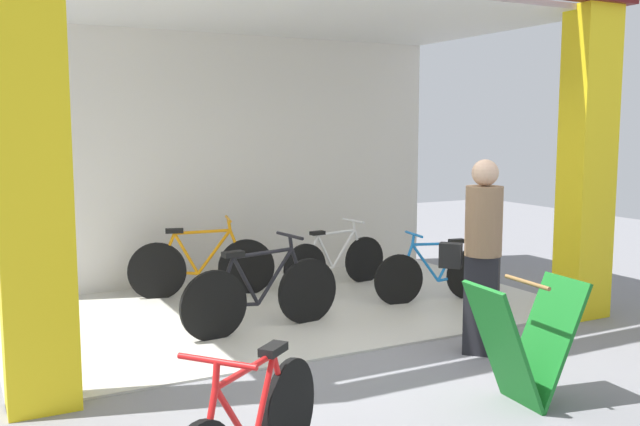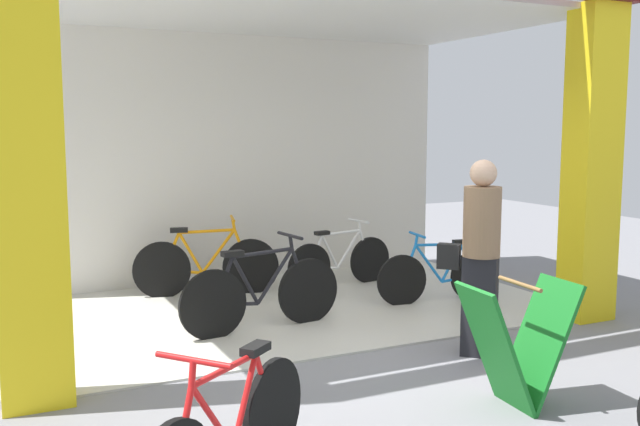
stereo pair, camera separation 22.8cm
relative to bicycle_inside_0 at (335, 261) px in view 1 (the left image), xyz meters
The scene contains 8 objects.
ground_plane 2.56m from the bicycle_inside_0, 112.91° to the right, with size 19.56×19.56×0.00m, color gray.
shop_facade 2.17m from the bicycle_inside_0, 146.44° to the right, with size 5.98×3.68×4.04m.
bicycle_inside_0 is the anchor object (origin of this frame).
bicycle_inside_1 2.04m from the bicycle_inside_0, 138.91° to the right, with size 1.70×0.47×0.94m.
bicycle_inside_2 1.64m from the bicycle_inside_0, behind, with size 1.65×0.54×0.93m.
bicycle_inside_3 1.34m from the bicycle_inside_0, 61.05° to the right, with size 1.46×0.40×0.81m.
sandwich_board_sign 3.90m from the bicycle_inside_0, 98.40° to the right, with size 0.81×0.51×0.91m.
pedestrian_0 2.85m from the bicycle_inside_0, 91.67° to the right, with size 0.53×0.53×1.70m.
Camera 1 is at (-3.12, -5.16, 1.99)m, focal length 39.63 mm.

